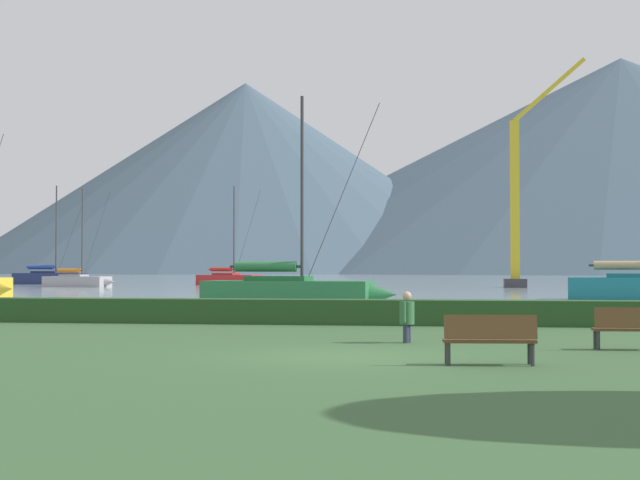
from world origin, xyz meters
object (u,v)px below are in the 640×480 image
Objects in this scene: sailboat_slip_2 at (51,277)px; park_bench_under_tree at (490,337)px; sailboat_slip_0 at (230,279)px; dock_crane at (518,211)px; park_bench_near_path at (630,326)px; sailboat_slip_5 at (291,291)px; sailboat_slip_3 at (78,280)px; person_seated_viewer at (407,315)px.

sailboat_slip_2 reaches higher than park_bench_under_tree.
sailboat_slip_0 is 0.49× the size of dock_crane.
sailboat_slip_5 is at bearing 114.52° from park_bench_near_path.
park_bench_under_tree is at bearing -133.72° from park_bench_near_path.
person_seated_viewer is (33.89, -61.47, 0.08)m from sailboat_slip_3.
sailboat_slip_3 is at bearing 118.22° from park_bench_near_path.
dock_crane is at bearing 98.12° from person_seated_viewer.
park_bench_near_path is at bearing -55.84° from sailboat_slip_2.
sailboat_slip_2 is 1.16× the size of sailboat_slip_3.
dock_crane is at bearing 80.34° from park_bench_under_tree.
sailboat_slip_0 is at bearing 120.91° from person_seated_viewer.
park_bench_under_tree is 0.08× the size of dock_crane.
park_bench_under_tree is at bearing -58.78° from sailboat_slip_2.
sailboat_slip_2 reaches higher than sailboat_slip_3.
sailboat_slip_0 is at bearing 106.51° from park_bench_near_path.
sailboat_slip_5 is at bearing 121.74° from person_seated_viewer.
sailboat_slip_0 is 75.94m from person_seated_viewer.
sailboat_slip_2 is 8.60× the size of person_seated_viewer.
sailboat_slip_2 is at bearing 168.03° from dock_crane.
sailboat_slip_0 is 20.64m from sailboat_slip_2.
sailboat_slip_2 is at bearing 113.33° from park_bench_under_tree.
sailboat_slip_0 reaches higher than park_bench_near_path.
sailboat_slip_2 is 16.06m from sailboat_slip_3.
park_bench_under_tree is 1.40× the size of person_seated_viewer.
sailboat_slip_3 reaches higher than park_bench_under_tree.
sailboat_slip_3 is 41.20m from dock_crane.
sailboat_slip_0 is at bearing -4.20° from sailboat_slip_2.
sailboat_slip_2 is at bearing 118.37° from park_bench_near_path.
sailboat_slip_2 is at bearing 134.15° from sailboat_slip_3.
person_seated_viewer is (22.03, -72.68, 0.04)m from sailboat_slip_0.
dock_crane reaches higher than sailboat_slip_2.
sailboat_slip_5 is 24.19m from park_bench_near_path.
sailboat_slip_2 reaches higher than sailboat_slip_5.
dock_crane reaches higher than person_seated_viewer.
person_seated_viewer is at bearing 161.54° from park_bench_near_path.
sailboat_slip_3 is 49.75m from sailboat_slip_5.
sailboat_slip_2 is 6.13× the size of park_bench_under_tree.
sailboat_slip_5 is 26.42m from park_bench_under_tree.
park_bench_under_tree is (8.19, -25.12, -0.20)m from sailboat_slip_5.
sailboat_slip_3 reaches higher than person_seated_viewer.
person_seated_viewer is at bearing -58.19° from sailboat_slip_2.
park_bench_near_path is 5.17m from person_seated_viewer.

